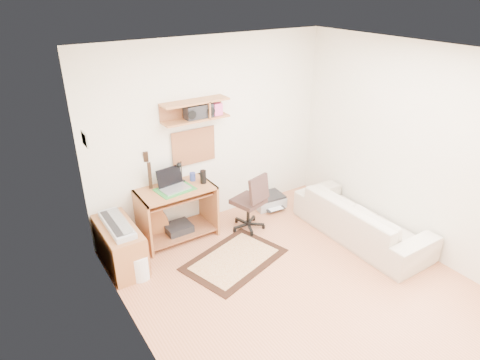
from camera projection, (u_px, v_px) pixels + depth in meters
floor at (300, 288)px, 4.85m from camera, size 3.60×4.00×0.01m
ceiling at (318, 57)px, 3.72m from camera, size 3.60×4.00×0.01m
back_wall at (212, 133)px, 5.80m from camera, size 3.60×0.01×2.60m
left_wall at (139, 242)px, 3.40m from camera, size 0.01×4.00×2.60m
right_wall at (419, 152)px, 5.17m from camera, size 0.01×4.00×2.60m
wall_shelf at (195, 110)px, 5.38m from camera, size 0.90×0.25×0.26m
cork_board at (194, 146)px, 5.69m from camera, size 0.64×0.03×0.49m
wall_photo at (85, 139)px, 4.36m from camera, size 0.02×0.20×0.15m
desk at (177, 213)px, 5.64m from camera, size 1.00×0.55×0.75m
laptop at (174, 180)px, 5.39m from camera, size 0.40×0.40×0.27m
speaker at (203, 177)px, 5.59m from camera, size 0.08×0.08×0.18m
desk_lamp at (182, 171)px, 5.59m from camera, size 0.10×0.10×0.31m
pencil_cup at (193, 177)px, 5.67m from camera, size 0.08×0.08×0.11m
boombox at (198, 111)px, 5.40m from camera, size 0.37×0.17×0.19m
rug at (234, 259)px, 5.32m from camera, size 1.42×1.14×0.02m
task_chair at (248, 201)px, 5.82m from camera, size 0.55×0.55×0.87m
cabinet at (120, 246)px, 5.13m from camera, size 0.40×0.90×0.55m
music_keyboard at (117, 224)px, 4.99m from camera, size 0.24×0.75×0.07m
guitar at (153, 198)px, 5.50m from camera, size 0.38×0.30×1.25m
waste_basket at (139, 266)px, 4.96m from camera, size 0.33×0.33×0.32m
printer at (268, 201)px, 6.56m from camera, size 0.51×0.41×0.18m
sofa at (362, 213)px, 5.65m from camera, size 0.57×1.94×0.76m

